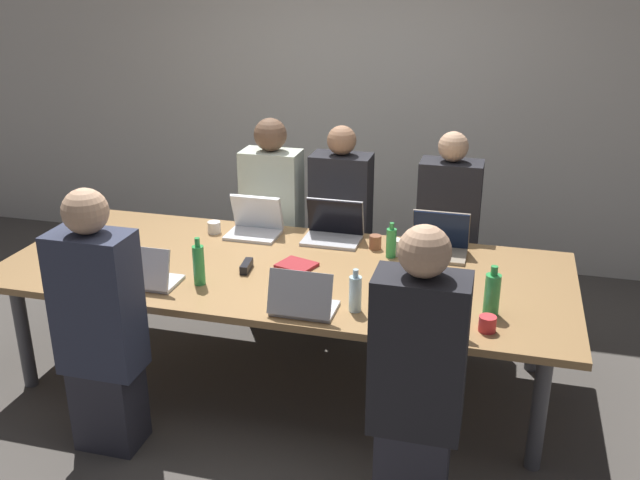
# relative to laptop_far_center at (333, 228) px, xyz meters

# --- Properties ---
(ground_plane) EXTENTS (24.00, 24.00, 0.00)m
(ground_plane) POSITION_rel_laptop_far_center_xyz_m (-0.17, -0.50, -0.80)
(ground_plane) COLOR #4C4742
(curtain_wall) EXTENTS (12.00, 0.06, 2.80)m
(curtain_wall) POSITION_rel_laptop_far_center_xyz_m (-0.17, 1.59, 0.60)
(curtain_wall) COLOR beige
(curtain_wall) RESTS_ON ground_plane
(conference_table) EXTENTS (3.26, 1.32, 0.73)m
(conference_table) POSITION_rel_laptop_far_center_xyz_m (-0.17, -0.50, -0.13)
(conference_table) COLOR #9E7547
(conference_table) RESTS_ON ground_plane
(laptop_far_center) EXTENTS (0.36, 0.25, 0.26)m
(laptop_far_center) POSITION_rel_laptop_far_center_xyz_m (0.00, 0.00, 0.00)
(laptop_far_center) COLOR #B7B7BC
(laptop_far_center) RESTS_ON conference_table
(person_far_center) EXTENTS (0.40, 0.24, 1.37)m
(person_far_center) POSITION_rel_laptop_far_center_xyz_m (-0.04, 0.39, -0.14)
(person_far_center) COLOR #2D2D38
(person_far_center) RESTS_ON ground_plane
(cup_far_center) EXTENTS (0.07, 0.07, 0.09)m
(cup_far_center) POSITION_rel_laptop_far_center_xyz_m (0.29, -0.09, -0.03)
(cup_far_center) COLOR brown
(cup_far_center) RESTS_ON conference_table
(laptop_near_midright) EXTENTS (0.32, 0.24, 0.24)m
(laptop_near_midright) POSITION_rel_laptop_far_center_xyz_m (0.10, -1.03, -0.00)
(laptop_near_midright) COLOR #B7B7BC
(laptop_near_midright) RESTS_ON conference_table
(bottle_near_midright) EXTENTS (0.06, 0.06, 0.23)m
(bottle_near_midright) POSITION_rel_laptop_far_center_xyz_m (0.34, -0.93, 0.02)
(bottle_near_midright) COLOR #ADD1E0
(bottle_near_midright) RESTS_ON conference_table
(laptop_near_right) EXTENTS (0.31, 0.26, 0.26)m
(laptop_near_right) POSITION_rel_laptop_far_center_xyz_m (0.75, -0.99, 0.00)
(laptop_near_right) COLOR #B7B7BC
(laptop_near_right) RESTS_ON conference_table
(person_near_right) EXTENTS (0.40, 0.24, 1.40)m
(person_near_right) POSITION_rel_laptop_far_center_xyz_m (0.73, -1.43, -0.12)
(person_near_right) COLOR #2D2D38
(person_near_right) RESTS_ON ground_plane
(cup_near_right) EXTENTS (0.08, 0.08, 0.08)m
(cup_near_right) POSITION_rel_laptop_far_center_xyz_m (1.00, -0.98, -0.04)
(cup_near_right) COLOR red
(cup_near_right) RESTS_ON conference_table
(bottle_near_right) EXTENTS (0.08, 0.08, 0.26)m
(bottle_near_right) POSITION_rel_laptop_far_center_xyz_m (1.00, -0.79, 0.04)
(bottle_near_right) COLOR green
(bottle_near_right) RESTS_ON conference_table
(laptop_near_left) EXTENTS (0.34, 0.24, 0.24)m
(laptop_near_left) POSITION_rel_laptop_far_center_xyz_m (-0.82, -0.94, -0.01)
(laptop_near_left) COLOR silver
(laptop_near_left) RESTS_ON conference_table
(person_near_left) EXTENTS (0.40, 0.24, 1.40)m
(person_near_left) POSITION_rel_laptop_far_center_xyz_m (-0.86, -1.34, -0.12)
(person_near_left) COLOR #2D2D38
(person_near_left) RESTS_ON ground_plane
(bottle_near_left) EXTENTS (0.06, 0.06, 0.27)m
(bottle_near_left) POSITION_rel_laptop_far_center_xyz_m (-0.54, -0.84, 0.04)
(bottle_near_left) COLOR green
(bottle_near_left) RESTS_ON conference_table
(laptop_far_midleft) EXTENTS (0.33, 0.26, 0.25)m
(laptop_far_midleft) POSITION_rel_laptop_far_center_xyz_m (-0.51, -0.04, -0.00)
(laptop_far_midleft) COLOR silver
(laptop_far_midleft) RESTS_ON conference_table
(person_far_midleft) EXTENTS (0.40, 0.24, 1.40)m
(person_far_midleft) POSITION_rel_laptop_far_center_xyz_m (-0.53, 0.37, -0.12)
(person_far_midleft) COLOR #2D2D38
(person_far_midleft) RESTS_ON ground_plane
(cup_far_midleft) EXTENTS (0.08, 0.08, 0.08)m
(cup_far_midleft) POSITION_rel_laptop_far_center_xyz_m (-0.77, -0.08, -0.04)
(cup_far_midleft) COLOR white
(cup_far_midleft) RESTS_ON conference_table
(laptop_far_right) EXTENTS (0.34, 0.25, 0.26)m
(laptop_far_right) POSITION_rel_laptop_far_center_xyz_m (0.67, -0.06, -0.00)
(laptop_far_right) COLOR gray
(laptop_far_right) RESTS_ON conference_table
(person_far_right) EXTENTS (0.40, 0.24, 1.37)m
(person_far_right) POSITION_rel_laptop_far_center_xyz_m (0.68, 0.41, -0.14)
(person_far_right) COLOR #2D2D38
(person_far_right) RESTS_ON ground_plane
(cup_far_right) EXTENTS (0.08, 0.08, 0.10)m
(cup_far_right) POSITION_rel_laptop_far_center_xyz_m (0.41, -0.15, -0.03)
(cup_far_right) COLOR white
(cup_far_right) RESTS_ON conference_table
(bottle_far_right) EXTENTS (0.06, 0.06, 0.22)m
(bottle_far_right) POSITION_rel_laptop_far_center_xyz_m (0.40, -0.19, 0.02)
(bottle_far_right) COLOR green
(bottle_far_right) RESTS_ON conference_table
(stapler) EXTENTS (0.06, 0.15, 0.05)m
(stapler) POSITION_rel_laptop_far_center_xyz_m (-0.36, -0.60, -0.05)
(stapler) COLOR black
(stapler) RESTS_ON conference_table
(notebook) EXTENTS (0.25, 0.23, 0.02)m
(notebook) POSITION_rel_laptop_far_center_xyz_m (-0.10, -0.48, -0.06)
(notebook) COLOR maroon
(notebook) RESTS_ON conference_table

